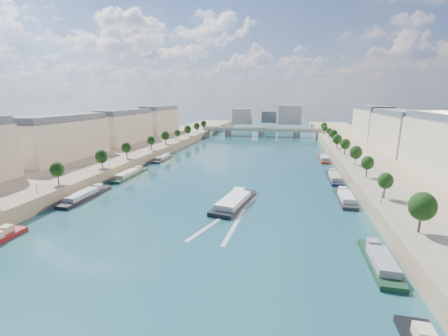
% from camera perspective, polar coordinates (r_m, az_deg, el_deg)
% --- Properties ---
extents(ground, '(700.00, 700.00, 0.00)m').
position_cam_1_polar(ground, '(152.43, 2.49, -0.16)').
color(ground, '#0E343E').
rests_on(ground, ground).
extents(quay_left, '(44.00, 520.00, 5.00)m').
position_cam_1_polar(quay_left, '(178.47, -20.93, 1.77)').
color(quay_left, '#9E8460').
rests_on(quay_left, ground).
extents(quay_right, '(44.00, 520.00, 5.00)m').
position_cam_1_polar(quay_right, '(156.99, 29.37, -0.54)').
color(quay_right, '#9E8460').
rests_on(quay_right, ground).
extents(pave_left, '(14.00, 520.00, 0.10)m').
position_cam_1_polar(pave_left, '(170.31, -16.76, 2.45)').
color(pave_left, gray).
rests_on(pave_left, quay_left).
extents(pave_right, '(14.00, 520.00, 0.10)m').
position_cam_1_polar(pave_right, '(152.64, 24.10, 0.65)').
color(pave_right, gray).
rests_on(pave_right, quay_right).
extents(trees_left, '(4.80, 268.80, 8.26)m').
position_cam_1_polar(trees_left, '(170.21, -15.97, 4.35)').
color(trees_left, '#382B1E').
rests_on(trees_left, ground).
extents(trees_right, '(4.80, 268.80, 8.26)m').
position_cam_1_polar(trees_right, '(160.94, 22.89, 3.33)').
color(trees_right, '#382B1E').
rests_on(trees_right, ground).
extents(lamps_left, '(0.36, 200.36, 4.28)m').
position_cam_1_polar(lamps_left, '(159.08, -17.13, 2.69)').
color(lamps_left, black).
rests_on(lamps_left, ground).
extents(lamps_right, '(0.36, 200.36, 4.28)m').
position_cam_1_polar(lamps_right, '(156.08, 22.22, 2.10)').
color(lamps_right, black).
rests_on(lamps_right, ground).
extents(buildings_left, '(16.00, 226.00, 23.20)m').
position_cam_1_polar(buildings_left, '(193.58, -22.60, 6.65)').
color(buildings_left, '#C6B398').
rests_on(buildings_left, ground).
extents(buildings_right, '(16.00, 226.00, 23.20)m').
position_cam_1_polar(buildings_right, '(170.20, 32.94, 4.77)').
color(buildings_right, '#C6B398').
rests_on(buildings_right, ground).
extents(skyline, '(79.00, 42.00, 22.00)m').
position_cam_1_polar(skyline, '(366.92, 8.98, 9.85)').
color(skyline, '#C6B398').
rests_on(skyline, ground).
extents(bridge, '(112.00, 12.00, 8.15)m').
position_cam_1_polar(bridge, '(284.09, 7.21, 7.03)').
color(bridge, '#C1B79E').
rests_on(bridge, ground).
extents(tour_barge, '(12.53, 28.16, 3.74)m').
position_cam_1_polar(tour_barge, '(101.82, 2.00, -6.43)').
color(tour_barge, black).
rests_on(tour_barge, ground).
extents(wake, '(12.21, 26.03, 0.04)m').
position_cam_1_polar(wake, '(87.04, 0.00, -10.64)').
color(wake, silver).
rests_on(wake, ground).
extents(moored_barges_left, '(5.00, 127.28, 3.60)m').
position_cam_1_polar(moored_barges_left, '(131.58, -20.70, -2.81)').
color(moored_barges_left, maroon).
rests_on(moored_barges_left, ground).
extents(moored_barges_right, '(5.00, 164.05, 3.60)m').
position_cam_1_polar(moored_barges_right, '(110.97, 22.37, -5.87)').
color(moored_barges_right, black).
rests_on(moored_barges_right, ground).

